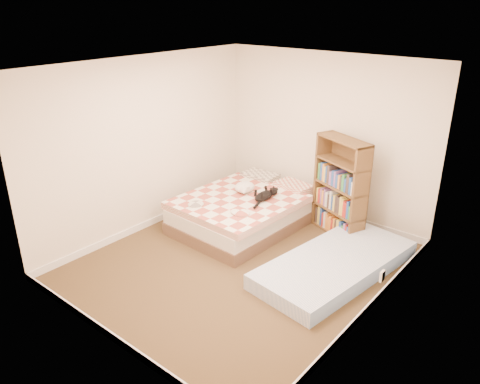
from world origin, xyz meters
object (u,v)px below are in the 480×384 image
Objects in this scene: bed at (246,210)px; white_dog at (245,187)px; bookshelf at (340,198)px; black_cat at (265,195)px; floor_mattress at (335,264)px.

bed is 5.86× the size of white_dog.
bookshelf reaches higher than black_cat.
bookshelf is 0.64× the size of floor_mattress.
white_dog is at bearing 145.63° from bed.
bookshelf is 4.02× the size of white_dog.
floor_mattress is (1.69, -0.32, -0.15)m from bed.
floor_mattress is 1.50m from black_cat.
bed is 0.34m from white_dog.
white_dog is (-0.40, 0.01, 0.01)m from black_cat.
bookshelf is 1.19m from floor_mattress.
bed is 0.94× the size of floor_mattress.
black_cat is 0.40m from white_dog.
bed is 1.46× the size of bookshelf.
white_dog is at bearing 175.43° from floor_mattress.
floor_mattress is 6.25× the size of white_dog.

